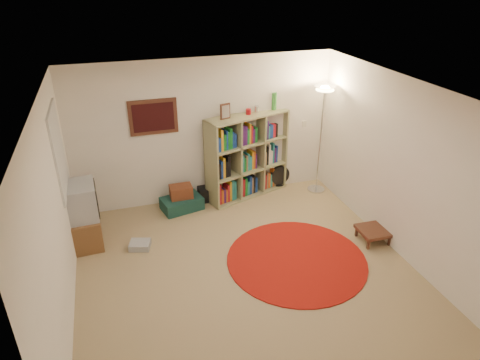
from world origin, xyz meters
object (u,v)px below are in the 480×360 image
object	(u,v)px
bookshelf	(246,157)
tv_stand	(82,216)
side_table	(374,231)
floor_lamp	(323,105)
floor_fan	(280,176)
suitcase	(182,203)

from	to	relation	value
bookshelf	tv_stand	world-z (taller)	bookshelf
tv_stand	side_table	size ratio (longest dim) A/B	2.16
tv_stand	side_table	bearing A→B (deg)	-19.41
bookshelf	floor_lamp	bearing A→B (deg)	-29.29
bookshelf	tv_stand	size ratio (longest dim) A/B	1.84
floor_lamp	side_table	size ratio (longest dim) A/B	4.32
floor_fan	bookshelf	bearing A→B (deg)	-178.34
bookshelf	suitcase	size ratio (longest dim) A/B	2.45
floor_lamp	side_table	bearing A→B (deg)	-87.51
floor_fan	side_table	size ratio (longest dim) A/B	0.94
bookshelf	floor_lamp	xyz separation A→B (m)	(1.31, -0.27, 0.91)
bookshelf	floor_lamp	distance (m)	1.62
floor_lamp	suitcase	size ratio (longest dim) A/B	2.65
side_table	floor_fan	bearing A→B (deg)	107.98
floor_lamp	suitcase	xyz separation A→B (m)	(-2.53, 0.07, -1.54)
floor_lamp	tv_stand	xyz separation A→B (m)	(-4.10, -0.50, -1.17)
floor_lamp	suitcase	bearing A→B (deg)	178.38
bookshelf	side_table	world-z (taller)	bookshelf
bookshelf	floor_fan	world-z (taller)	bookshelf
bookshelf	side_table	xyz separation A→B (m)	(1.39, -2.02, -0.57)
floor_fan	suitcase	xyz separation A→B (m)	(-1.93, -0.27, -0.11)
bookshelf	floor_lamp	size ratio (longest dim) A/B	0.92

